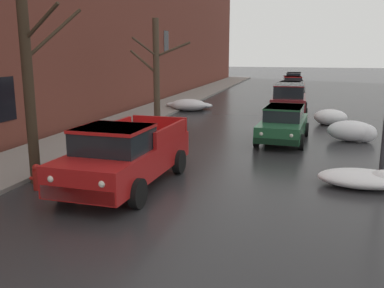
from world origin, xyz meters
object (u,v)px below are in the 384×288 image
object	(u,v)px
sedan_red_queued_behind_truck	(292,84)
sedan_silver_parked_far_down_block	(290,91)
pickup_truck_red_approaching_near_lane	(125,155)
fire_hydrant	(37,177)
bare_tree_mid_block	(156,70)
sedan_green_parked_kerbside_close	(283,123)
sedan_grey_at_far_intersection	(294,79)
bare_tree_second_along_sidewalk	(28,52)
suv_maroon_parked_kerbside_mid	(289,99)

from	to	relation	value
sedan_red_queued_behind_truck	sedan_silver_parked_far_down_block	bearing A→B (deg)	-89.68
pickup_truck_red_approaching_near_lane	fire_hydrant	world-z (taller)	pickup_truck_red_approaching_near_lane
bare_tree_mid_block	fire_hydrant	world-z (taller)	bare_tree_mid_block
sedan_green_parked_kerbside_close	fire_hydrant	xyz separation A→B (m)	(-5.98, -8.11, -0.40)
pickup_truck_red_approaching_near_lane	sedan_grey_at_far_intersection	xyz separation A→B (m)	(3.36, 36.25, -0.13)
bare_tree_mid_block	pickup_truck_red_approaching_near_lane	world-z (taller)	bare_tree_mid_block
bare_tree_second_along_sidewalk	fire_hydrant	distance (m)	3.32
sedan_silver_parked_far_down_block	sedan_grey_at_far_intersection	xyz separation A→B (m)	(-0.14, 14.16, 0.00)
sedan_green_parked_kerbside_close	sedan_silver_parked_far_down_block	size ratio (longest dim) A/B	1.09
fire_hydrant	sedan_grey_at_far_intersection	bearing A→B (deg)	81.55
sedan_green_parked_kerbside_close	sedan_red_queued_behind_truck	world-z (taller)	same
bare_tree_mid_block	pickup_truck_red_approaching_near_lane	size ratio (longest dim) A/B	1.00
suv_maroon_parked_kerbside_mid	sedan_green_parked_kerbside_close	bearing A→B (deg)	-89.33
suv_maroon_parked_kerbside_mid	sedan_red_queued_behind_truck	world-z (taller)	suv_maroon_parked_kerbside_mid
sedan_red_queued_behind_truck	sedan_green_parked_kerbside_close	bearing A→B (deg)	-89.04
pickup_truck_red_approaching_near_lane	bare_tree_second_along_sidewalk	bearing A→B (deg)	-173.44
fire_hydrant	bare_tree_mid_block	bearing A→B (deg)	92.22
sedan_silver_parked_far_down_block	sedan_red_queued_behind_truck	world-z (taller)	same
sedan_green_parked_kerbside_close	sedan_grey_at_far_intersection	world-z (taller)	same
bare_tree_mid_block	pickup_truck_red_approaching_near_lane	xyz separation A→B (m)	(2.58, -9.86, -1.82)
sedan_red_queued_behind_truck	sedan_grey_at_far_intersection	world-z (taller)	same
sedan_green_parked_kerbside_close	sedan_red_queued_behind_truck	distance (m)	21.91
pickup_truck_red_approaching_near_lane	sedan_green_parked_kerbside_close	world-z (taller)	pickup_truck_red_approaching_near_lane
suv_maroon_parked_kerbside_mid	sedan_grey_at_far_intersection	world-z (taller)	suv_maroon_parked_kerbside_mid
sedan_grey_at_far_intersection	fire_hydrant	size ratio (longest dim) A/B	6.22
sedan_green_parked_kerbside_close	suv_maroon_parked_kerbside_mid	bearing A→B (deg)	90.67
fire_hydrant	sedan_silver_parked_far_down_block	bearing A→B (deg)	76.16
sedan_grey_at_far_intersection	suv_maroon_parked_kerbside_mid	bearing A→B (deg)	-88.99
sedan_grey_at_far_intersection	sedan_silver_parked_far_down_block	bearing A→B (deg)	-89.44
suv_maroon_parked_kerbside_mid	pickup_truck_red_approaching_near_lane	bearing A→B (deg)	-104.72
sedan_green_parked_kerbside_close	sedan_grey_at_far_intersection	xyz separation A→B (m)	(-0.47, 29.00, -0.00)
bare_tree_second_along_sidewalk	sedan_red_queued_behind_truck	size ratio (longest dim) A/B	1.72
sedan_green_parked_kerbside_close	sedan_silver_parked_far_down_block	world-z (taller)	same
sedan_green_parked_kerbside_close	suv_maroon_parked_kerbside_mid	xyz separation A→B (m)	(-0.08, 6.99, 0.23)
pickup_truck_red_approaching_near_lane	sedan_silver_parked_far_down_block	world-z (taller)	pickup_truck_red_approaching_near_lane
pickup_truck_red_approaching_near_lane	sedan_green_parked_kerbside_close	xyz separation A→B (m)	(3.82, 7.25, -0.13)
bare_tree_mid_block	sedan_silver_parked_far_down_block	size ratio (longest dim) A/B	1.25
sedan_green_parked_kerbside_close	suv_maroon_parked_kerbside_mid	distance (m)	7.00
bare_tree_mid_block	sedan_grey_at_far_intersection	xyz separation A→B (m)	(5.93, 26.39, -1.95)
suv_maroon_parked_kerbside_mid	sedan_red_queued_behind_truck	xyz separation A→B (m)	(-0.29, 14.91, -0.24)
sedan_red_queued_behind_truck	sedan_grey_at_far_intersection	distance (m)	7.09
sedan_grey_at_far_intersection	bare_tree_mid_block	bearing A→B (deg)	-102.67
bare_tree_second_along_sidewalk	pickup_truck_red_approaching_near_lane	distance (m)	3.72
bare_tree_mid_block	sedan_red_queued_behind_truck	bearing A→B (deg)	72.64
bare_tree_mid_block	sedan_red_queued_behind_truck	xyz separation A→B (m)	(6.03, 19.30, -1.95)
bare_tree_second_along_sidewalk	sedan_grey_at_far_intersection	world-z (taller)	bare_tree_second_along_sidewalk
bare_tree_second_along_sidewalk	fire_hydrant	xyz separation A→B (m)	(0.37, -0.57, -3.25)
fire_hydrant	pickup_truck_red_approaching_near_lane	bearing A→B (deg)	21.75
bare_tree_mid_block	sedan_silver_parked_far_down_block	world-z (taller)	bare_tree_mid_block
bare_tree_mid_block	sedan_grey_at_far_intersection	distance (m)	27.12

